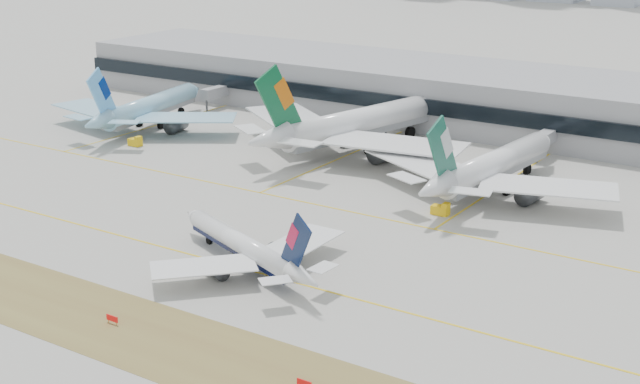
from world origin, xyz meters
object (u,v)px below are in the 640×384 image
Objects in this scene: taxiing_airliner at (246,248)px; terminal at (516,101)px; widebody_eva at (354,125)px; widebody_korean at (147,109)px; widebody_cathay at (491,168)px.

taxiing_airliner is 0.15× the size of terminal.
terminal is (24.56, 45.16, 0.81)m from widebody_eva.
widebody_eva reaches higher than terminal.
widebody_korean is at bearing 112.48° from widebody_eva.
widebody_korean is 101.57m from widebody_cathay.
widebody_cathay is (41.61, -12.83, -1.10)m from widebody_eva.
widebody_korean is 60.78m from widebody_eva.
taxiing_airliner is at bearing -149.52° from widebody_eva.
widebody_cathay is (18.26, 60.94, 2.12)m from taxiing_airliner.
taxiing_airliner is 119.01m from terminal.
widebody_korean is 0.82× the size of widebody_eva.
widebody_korean reaches higher than terminal.
widebody_eva is (-23.35, 73.77, 3.22)m from taxiing_airliner.
terminal is (-17.05, 57.99, 1.91)m from widebody_cathay.
terminal is at bearing -68.74° from taxiing_airliner.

